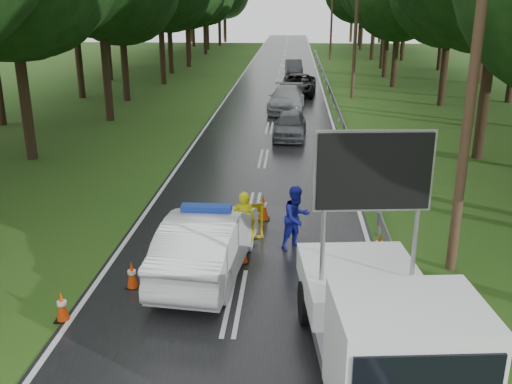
# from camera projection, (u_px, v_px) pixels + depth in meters

# --- Properties ---
(ground) EXTENTS (160.00, 160.00, 0.00)m
(ground) POSITION_uv_depth(u_px,v_px,m) (235.00, 302.00, 12.65)
(ground) COLOR #254B15
(ground) RESTS_ON ground
(road) EXTENTS (7.00, 140.00, 0.02)m
(road) POSITION_uv_depth(u_px,v_px,m) (277.00, 93.00, 41.01)
(road) COLOR black
(road) RESTS_ON ground
(guardrail) EXTENTS (0.12, 60.06, 0.70)m
(guardrail) POSITION_uv_depth(u_px,v_px,m) (329.00, 86.00, 40.29)
(guardrail) COLOR gray
(guardrail) RESTS_ON ground
(utility_pole_near) EXTENTS (1.40, 0.24, 10.00)m
(utility_pole_near) POSITION_uv_depth(u_px,v_px,m) (475.00, 62.00, 12.60)
(utility_pole_near) COLOR #4B2F23
(utility_pole_near) RESTS_ON ground
(utility_pole_mid) EXTENTS (1.40, 0.24, 10.00)m
(utility_pole_mid) POSITION_uv_depth(u_px,v_px,m) (356.00, 21.00, 37.18)
(utility_pole_mid) COLOR #4B2F23
(utility_pole_mid) RESTS_ON ground
(utility_pole_far) EXTENTS (1.40, 0.24, 10.00)m
(utility_pole_far) POSITION_uv_depth(u_px,v_px,m) (332.00, 12.00, 61.75)
(utility_pole_far) COLOR #4B2F23
(utility_pole_far) RESTS_ON ground
(police_sedan) EXTENTS (2.18, 4.98, 1.75)m
(police_sedan) POSITION_uv_depth(u_px,v_px,m) (207.00, 242.00, 13.78)
(police_sedan) COLOR white
(police_sedan) RESTS_ON ground
(work_truck) EXTENTS (2.83, 5.44, 4.17)m
(work_truck) POSITION_uv_depth(u_px,v_px,m) (383.00, 326.00, 9.63)
(work_truck) COLOR gray
(work_truck) RESTS_ON ground
(barrier) EXTENTS (2.38, 0.90, 1.04)m
(barrier) POSITION_uv_depth(u_px,v_px,m) (219.00, 216.00, 15.48)
(barrier) COLOR yellow
(barrier) RESTS_ON ground
(officer) EXTENTS (0.61, 0.41, 1.67)m
(officer) POSITION_uv_depth(u_px,v_px,m) (244.00, 222.00, 14.94)
(officer) COLOR yellow
(officer) RESTS_ON ground
(civilian) EXTENTS (1.07, 1.05, 1.74)m
(civilian) POSITION_uv_depth(u_px,v_px,m) (296.00, 218.00, 15.12)
(civilian) COLOR #191EA4
(civilian) RESTS_ON ground
(queue_car_first) EXTENTS (1.68, 3.83, 1.28)m
(queue_car_first) POSITION_uv_depth(u_px,v_px,m) (290.00, 125.00, 27.38)
(queue_car_first) COLOR #474B4F
(queue_car_first) RESTS_ON ground
(queue_car_second) EXTENTS (2.29, 5.10, 1.45)m
(queue_car_second) POSITION_uv_depth(u_px,v_px,m) (286.00, 99.00, 34.06)
(queue_car_second) COLOR gray
(queue_car_second) RESTS_ON ground
(queue_car_third) EXTENTS (2.75, 5.29, 1.42)m
(queue_car_third) POSITION_uv_depth(u_px,v_px,m) (298.00, 85.00, 39.91)
(queue_car_third) COLOR black
(queue_car_third) RESTS_ON ground
(queue_car_fourth) EXTENTS (1.65, 4.08, 1.32)m
(queue_car_fourth) POSITION_uv_depth(u_px,v_px,m) (294.00, 67.00, 50.79)
(queue_car_fourth) COLOR #3F4046
(queue_car_fourth) RESTS_ON ground
(cone_near_left) EXTENTS (0.32, 0.32, 0.68)m
(cone_near_left) POSITION_uv_depth(u_px,v_px,m) (62.00, 306.00, 11.82)
(cone_near_left) COLOR black
(cone_near_left) RESTS_ON ground
(cone_center) EXTENTS (0.37, 0.37, 0.78)m
(cone_center) POSITION_uv_depth(u_px,v_px,m) (242.00, 249.00, 14.42)
(cone_center) COLOR black
(cone_center) RESTS_ON ground
(cone_far) EXTENTS (0.39, 0.39, 0.82)m
(cone_far) POSITION_uv_depth(u_px,v_px,m) (263.00, 208.00, 17.23)
(cone_far) COLOR black
(cone_far) RESTS_ON ground
(cone_left_mid) EXTENTS (0.32, 0.32, 0.67)m
(cone_left_mid) POSITION_uv_depth(u_px,v_px,m) (132.00, 275.00, 13.17)
(cone_left_mid) COLOR black
(cone_left_mid) RESTS_ON ground
(cone_right) EXTENTS (0.33, 0.33, 0.69)m
(cone_right) POSITION_uv_depth(u_px,v_px,m) (379.00, 246.00, 14.72)
(cone_right) COLOR black
(cone_right) RESTS_ON ground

